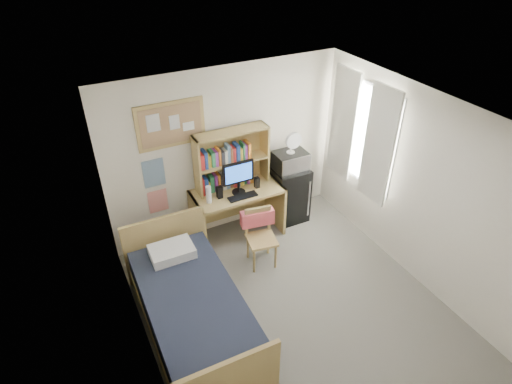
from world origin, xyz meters
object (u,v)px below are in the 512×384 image
monitor (238,178)px  desk_fan (291,143)px  desk_chair (262,239)px  bed (193,312)px  speaker_left (220,192)px  speaker_right (257,183)px  desk (238,213)px  mini_fridge (288,193)px  bulletin_board (171,124)px  microwave (290,161)px

monitor → desk_fan: bearing=6.3°
desk_chair → bed: 1.45m
speaker_left → speaker_right: speaker_left is taller
desk → desk_chair: 0.73m
mini_fridge → bed: (-2.17, -1.47, -0.17)m
mini_fridge → speaker_left: 1.32m
desk_chair → bed: (-1.27, -0.68, -0.13)m
bed → monitor: size_ratio=4.29×
bed → speaker_right: speaker_right is taller
mini_fridge → speaker_left: size_ratio=5.12×
desk → mini_fridge: size_ratio=1.43×
desk → desk_fan: (0.93, 0.04, 0.96)m
desk_chair → mini_fridge: (0.90, 0.79, 0.04)m
speaker_right → desk_fan: desk_fan is taller
bulletin_board → desk_fan: 1.82m
desk → monitor: bearing=-90.0°
speaker_right → desk_fan: 0.78m
bed → microwave: bearing=34.8°
bulletin_board → bed: bulletin_board is taller
speaker_right → desk_fan: (0.63, 0.10, 0.46)m
desk_chair → microwave: size_ratio=1.74×
monitor → speaker_right: monitor is taller
desk_chair → speaker_left: speaker_left is taller
desk_chair → monitor: monitor is taller
bed → speaker_right: bearing=42.2°
bed → speaker_right: 2.14m
monitor → speaker_left: (-0.30, 0.00, -0.16)m
mini_fridge → bed: size_ratio=0.43×
desk → speaker_right: 0.59m
bulletin_board → mini_fridge: bearing=-9.3°
mini_fridge → desk_fan: size_ratio=2.95×
bulletin_board → desk_chair: bearing=-52.8°
bulletin_board → desk: size_ratio=0.70×
speaker_right → speaker_left: bearing=-180.0°
bulletin_board → desk_fan: size_ratio=2.97×
desk → microwave: microwave is taller
mini_fridge → microwave: bearing=-90.0°
monitor → bed: bearing=-132.4°
bulletin_board → monitor: bearing=-27.0°
speaker_left → microwave: 1.24m
desk_fan → mini_fridge: bearing=90.0°
speaker_left → microwave: bearing=4.8°
monitor → speaker_left: 0.34m
mini_fridge → monitor: size_ratio=1.87×
speaker_left → desk_fan: desk_fan is taller
monitor → speaker_right: size_ratio=2.96×
mini_fridge → bed: mini_fridge is taller
monitor → desk_fan: 0.98m
mini_fridge → monitor: 1.12m
bulletin_board → speaker_left: (0.48, -0.40, -0.99)m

